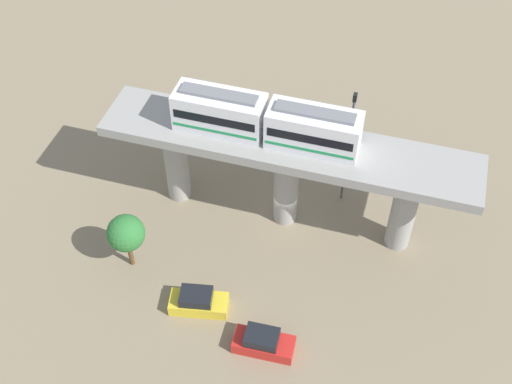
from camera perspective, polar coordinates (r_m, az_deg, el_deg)
ground_plane at (r=53.94m, az=2.49°, el=-2.15°), size 120.00×120.00×0.00m
viaduct at (r=49.37m, az=2.72°, el=2.60°), size 5.20×28.00×8.40m
train at (r=47.17m, az=0.86°, el=6.19°), size 2.64×13.55×3.24m
parked_car_yellow at (r=48.23m, az=-5.01°, el=-9.43°), size 2.56×4.46×1.76m
parked_car_red at (r=46.33m, az=0.63°, el=-12.87°), size 2.01×4.29×1.76m
tree_near_viaduct at (r=49.04m, az=-11.17°, el=-3.53°), size 2.83×2.83×5.05m
signal_post at (r=51.50m, az=7.98°, el=4.06°), size 0.44×0.28×11.00m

